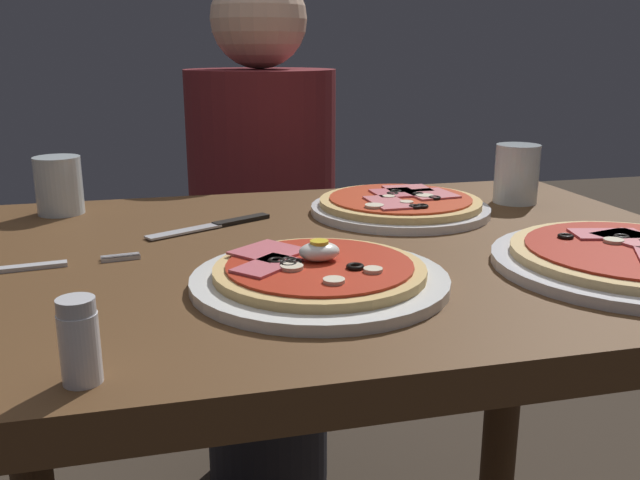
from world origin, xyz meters
TOP-DOWN VIEW (x-y plane):
  - dining_table at (0.00, 0.00)m, footprint 1.01×0.72m
  - pizza_foreground at (-0.05, -0.14)m, footprint 0.27×0.27m
  - pizza_across_left at (0.32, -0.17)m, footprint 0.32×0.32m
  - pizza_across_right at (0.15, 0.15)m, footprint 0.27×0.27m
  - water_glass_near at (0.36, 0.18)m, footprint 0.07×0.07m
  - water_glass_far at (-0.35, 0.28)m, footprint 0.07×0.07m
  - fork at (-0.32, -0.00)m, footprint 0.16×0.03m
  - knife at (-0.12, 0.14)m, footprint 0.18×0.11m
  - salt_shaker at (-0.27, -0.31)m, footprint 0.03×0.03m
  - diner_person at (0.02, 0.66)m, footprint 0.32×0.32m

SIDE VIEW (x-z plane):
  - diner_person at x=0.02m, z-range -0.03..1.15m
  - dining_table at x=0.00m, z-range 0.24..1.02m
  - fork at x=-0.32m, z-range 0.78..0.78m
  - knife at x=-0.12m, z-range 0.78..0.78m
  - pizza_across_left at x=0.32m, z-range 0.78..0.81m
  - pizza_foreground at x=-0.05m, z-range 0.77..0.81m
  - pizza_across_right at x=0.15m, z-range 0.78..0.81m
  - salt_shaker at x=-0.27m, z-range 0.78..0.85m
  - water_glass_far at x=-0.35m, z-range 0.77..0.86m
  - water_glass_near at x=0.36m, z-range 0.77..0.87m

